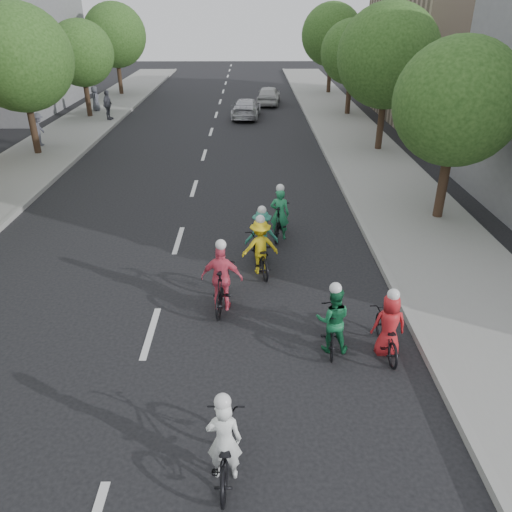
{
  "coord_description": "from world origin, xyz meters",
  "views": [
    {
      "loc": [
        2.31,
        -9.42,
        6.75
      ],
      "look_at": [
        2.44,
        1.9,
        1.0
      ],
      "focal_mm": 35.0,
      "sensor_mm": 36.0,
      "label": 1
    }
  ],
  "objects_px": {
    "cyclist_6": "(260,251)",
    "follow_car_trail": "(269,95)",
    "spectator_1": "(108,105)",
    "spectator_2": "(95,99)",
    "cyclist_2": "(222,283)",
    "spectator_0": "(39,129)",
    "cyclist_3": "(279,219)",
    "cyclist_0": "(262,238)",
    "cyclist_4": "(225,446)",
    "cyclist_5": "(387,330)",
    "follow_car_lead": "(246,108)",
    "cyclist_1": "(332,324)"
  },
  "relations": [
    {
      "from": "cyclist_3",
      "to": "spectator_0",
      "type": "relative_size",
      "value": 1.17
    },
    {
      "from": "cyclist_1",
      "to": "cyclist_2",
      "type": "xyz_separation_m",
      "value": [
        -2.43,
        1.66,
        0.07
      ]
    },
    {
      "from": "cyclist_2",
      "to": "follow_car_trail",
      "type": "relative_size",
      "value": 0.49
    },
    {
      "from": "cyclist_0",
      "to": "spectator_1",
      "type": "xyz_separation_m",
      "value": [
        -9.27,
        19.09,
        0.4
      ]
    },
    {
      "from": "cyclist_2",
      "to": "spectator_2",
      "type": "distance_m",
      "value": 26.63
    },
    {
      "from": "cyclist_4",
      "to": "spectator_2",
      "type": "distance_m",
      "value": 31.3
    },
    {
      "from": "cyclist_5",
      "to": "cyclist_6",
      "type": "distance_m",
      "value": 4.53
    },
    {
      "from": "cyclist_1",
      "to": "spectator_1",
      "type": "height_order",
      "value": "spectator_1"
    },
    {
      "from": "cyclist_2",
      "to": "cyclist_6",
      "type": "relative_size",
      "value": 0.98
    },
    {
      "from": "cyclist_4",
      "to": "follow_car_lead",
      "type": "relative_size",
      "value": 0.42
    },
    {
      "from": "cyclist_0",
      "to": "follow_car_trail",
      "type": "height_order",
      "value": "cyclist_0"
    },
    {
      "from": "spectator_1",
      "to": "cyclist_5",
      "type": "bearing_deg",
      "value": -143.77
    },
    {
      "from": "cyclist_2",
      "to": "cyclist_3",
      "type": "relative_size",
      "value": 1.01
    },
    {
      "from": "cyclist_3",
      "to": "follow_car_trail",
      "type": "height_order",
      "value": "cyclist_3"
    },
    {
      "from": "cyclist_3",
      "to": "spectator_2",
      "type": "bearing_deg",
      "value": -49.94
    },
    {
      "from": "cyclist_4",
      "to": "cyclist_6",
      "type": "bearing_deg",
      "value": -94.58
    },
    {
      "from": "cyclist_3",
      "to": "spectator_1",
      "type": "xyz_separation_m",
      "value": [
        -9.86,
        17.61,
        0.4
      ]
    },
    {
      "from": "cyclist_5",
      "to": "cyclist_4",
      "type": "bearing_deg",
      "value": 41.8
    },
    {
      "from": "cyclist_6",
      "to": "follow_car_lead",
      "type": "bearing_deg",
      "value": -99.48
    },
    {
      "from": "cyclist_1",
      "to": "spectator_1",
      "type": "bearing_deg",
      "value": -59.61
    },
    {
      "from": "cyclist_2",
      "to": "spectator_0",
      "type": "relative_size",
      "value": 1.18
    },
    {
      "from": "cyclist_3",
      "to": "cyclist_6",
      "type": "relative_size",
      "value": 0.97
    },
    {
      "from": "follow_car_trail",
      "to": "follow_car_lead",
      "type": "bearing_deg",
      "value": 77.46
    },
    {
      "from": "cyclist_5",
      "to": "spectator_2",
      "type": "bearing_deg",
      "value": -64.06
    },
    {
      "from": "follow_car_lead",
      "to": "spectator_1",
      "type": "relative_size",
      "value": 2.36
    },
    {
      "from": "cyclist_6",
      "to": "cyclist_5",
      "type": "bearing_deg",
      "value": 114.71
    },
    {
      "from": "spectator_1",
      "to": "spectator_2",
      "type": "xyz_separation_m",
      "value": [
        -1.61,
        2.98,
        -0.1
      ]
    },
    {
      "from": "cyclist_4",
      "to": "cyclist_2",
      "type": "bearing_deg",
      "value": -85.6
    },
    {
      "from": "cyclist_2",
      "to": "cyclist_5",
      "type": "bearing_deg",
      "value": 159.68
    },
    {
      "from": "cyclist_0",
      "to": "cyclist_2",
      "type": "height_order",
      "value": "cyclist_2"
    },
    {
      "from": "cyclist_3",
      "to": "cyclist_6",
      "type": "xyz_separation_m",
      "value": [
        -0.65,
        -2.28,
        -0.02
      ]
    },
    {
      "from": "cyclist_1",
      "to": "cyclist_3",
      "type": "bearing_deg",
      "value": -76.08
    },
    {
      "from": "cyclist_1",
      "to": "cyclist_4",
      "type": "height_order",
      "value": "cyclist_4"
    },
    {
      "from": "cyclist_0",
      "to": "cyclist_5",
      "type": "bearing_deg",
      "value": 112.48
    },
    {
      "from": "cyclist_5",
      "to": "spectator_0",
      "type": "relative_size",
      "value": 1.03
    },
    {
      "from": "cyclist_3",
      "to": "cyclist_1",
      "type": "bearing_deg",
      "value": 109.01
    },
    {
      "from": "cyclist_2",
      "to": "spectator_0",
      "type": "bearing_deg",
      "value": -50.02
    },
    {
      "from": "cyclist_6",
      "to": "follow_car_lead",
      "type": "height_order",
      "value": "cyclist_6"
    },
    {
      "from": "cyclist_0",
      "to": "follow_car_trail",
      "type": "bearing_deg",
      "value": -99.77
    },
    {
      "from": "follow_car_trail",
      "to": "spectator_2",
      "type": "height_order",
      "value": "spectator_2"
    },
    {
      "from": "cyclist_1",
      "to": "spectator_1",
      "type": "relative_size",
      "value": 0.93
    },
    {
      "from": "follow_car_trail",
      "to": "spectator_0",
      "type": "height_order",
      "value": "spectator_0"
    },
    {
      "from": "cyclist_0",
      "to": "cyclist_1",
      "type": "distance_m",
      "value": 4.56
    },
    {
      "from": "cyclist_5",
      "to": "spectator_1",
      "type": "distance_m",
      "value": 26.38
    },
    {
      "from": "cyclist_5",
      "to": "spectator_0",
      "type": "distance_m",
      "value": 21.97
    },
    {
      "from": "cyclist_6",
      "to": "follow_car_trail",
      "type": "bearing_deg",
      "value": -103.33
    },
    {
      "from": "spectator_0",
      "to": "cyclist_5",
      "type": "bearing_deg",
      "value": -146.13
    },
    {
      "from": "cyclist_3",
      "to": "follow_car_trail",
      "type": "relative_size",
      "value": 0.49
    },
    {
      "from": "cyclist_0",
      "to": "follow_car_lead",
      "type": "height_order",
      "value": "cyclist_0"
    },
    {
      "from": "cyclist_5",
      "to": "cyclist_6",
      "type": "relative_size",
      "value": 0.85
    }
  ]
}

